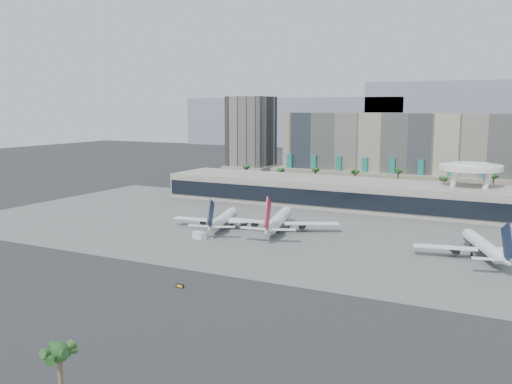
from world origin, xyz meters
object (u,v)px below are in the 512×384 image
at_px(airliner_left, 223,219).
at_px(service_vehicle_b, 271,231).
at_px(service_vehicle_a, 199,235).
at_px(taxiway_sign, 180,286).
at_px(airliner_right, 484,246).
at_px(airliner_centre, 278,221).

relative_size(airliner_left, service_vehicle_b, 11.61).
height_order(service_vehicle_a, service_vehicle_b, service_vehicle_a).
distance_m(airliner_left, service_vehicle_a, 18.67).
xyz_separation_m(service_vehicle_a, service_vehicle_b, (18.23, 19.36, -0.36)).
height_order(airliner_left, service_vehicle_a, airliner_left).
bearing_deg(service_vehicle_b, taxiway_sign, -89.92).
bearing_deg(service_vehicle_a, airliner_right, 31.26).
distance_m(airliner_left, service_vehicle_b, 19.80).
xyz_separation_m(airliner_centre, taxiway_sign, (6.10, -71.33, -3.53)).
distance_m(airliner_left, taxiway_sign, 71.20).
bearing_deg(airliner_right, service_vehicle_a, 167.91).
height_order(airliner_left, taxiway_sign, airliner_left).
relative_size(service_vehicle_a, taxiway_sign, 2.28).
relative_size(airliner_left, airliner_centre, 0.88).
bearing_deg(airliner_left, airliner_right, -16.49).
height_order(airliner_centre, taxiway_sign, airliner_centre).
xyz_separation_m(airliner_centre, service_vehicle_b, (-0.78, -4.41, -3.15)).
xyz_separation_m(airliner_left, service_vehicle_b, (19.59, 0.89, -2.70)).
xyz_separation_m(airliner_right, service_vehicle_a, (-90.48, -18.20, -2.50)).
distance_m(airliner_centre, service_vehicle_a, 30.57).
bearing_deg(service_vehicle_a, airliner_centre, 71.24).
bearing_deg(airliner_right, taxiway_sign, -158.29).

